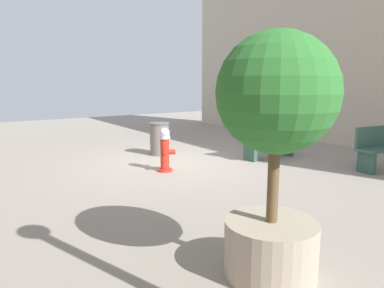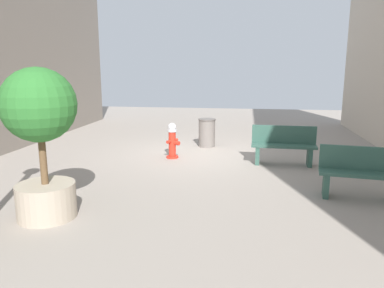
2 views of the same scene
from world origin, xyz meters
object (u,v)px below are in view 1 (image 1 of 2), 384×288
at_px(fire_hydrant, 165,150).
at_px(trash_bin, 160,139).
at_px(bench_far, 382,148).
at_px(bench_near, 268,138).
at_px(planter_tree, 275,133).

relative_size(fire_hydrant, trash_bin, 1.11).
height_order(fire_hydrant, trash_bin, fire_hydrant).
height_order(fire_hydrant, bench_far, bench_far).
bearing_deg(trash_bin, bench_far, 128.31).
bearing_deg(trash_bin, bench_near, 139.18).
height_order(planter_tree, trash_bin, planter_tree).
height_order(bench_near, bench_far, same).
height_order(bench_near, trash_bin, bench_near).
distance_m(fire_hydrant, bench_far, 4.72).
bearing_deg(bench_far, trash_bin, -51.69).
relative_size(bench_near, bench_far, 1.09).
xyz_separation_m(fire_hydrant, bench_near, (-2.85, 0.23, 0.02)).
relative_size(planter_tree, trash_bin, 2.82).
bearing_deg(bench_near, fire_hydrant, -4.58).
distance_m(bench_near, bench_far, 2.56).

